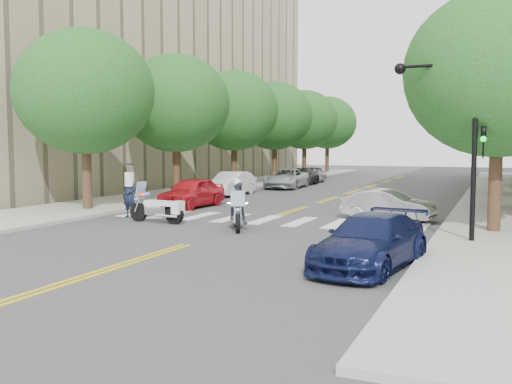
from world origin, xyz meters
The scene contains 27 objects.
ground centered at (0.00, 0.00, 0.00)m, with size 140.00×140.00×0.00m, color #38383A.
sidewalk_left centered at (-9.50, 22.00, 0.07)m, with size 5.00×60.00×0.15m, color #9E9991.
sidewalk_right centered at (9.50, 22.00, 0.07)m, with size 5.00×60.00×0.15m, color #9E9991.
building_left centered at (-26.00, 26.00, 12.00)m, with size 26.00×44.00×24.00m, color tan.
tree_l_0 centered at (-8.80, 6.00, 5.55)m, with size 6.40×6.40×8.45m.
tree_l_1 centered at (-8.80, 14.00, 5.55)m, with size 6.40×6.40×8.45m.
tree_l_2 centered at (-8.80, 22.00, 5.55)m, with size 6.40×6.40×8.45m.
tree_l_3 centered at (-8.80, 30.00, 5.55)m, with size 6.40×6.40×8.45m.
tree_l_4 centered at (-8.80, 38.00, 5.55)m, with size 6.40×6.40×8.45m.
tree_l_5 centered at (-8.80, 46.00, 5.55)m, with size 6.40×6.40×8.45m.
tree_r_0 centered at (8.80, 6.00, 5.55)m, with size 6.40×6.40×8.45m.
tree_r_1 centered at (8.80, 14.00, 5.55)m, with size 6.40×6.40×8.45m.
tree_r_2 centered at (8.80, 22.00, 5.55)m, with size 6.40×6.40×8.45m.
tree_r_3 centered at (8.80, 30.00, 5.55)m, with size 6.40×6.40×8.45m.
tree_r_4 centered at (8.80, 38.00, 5.55)m, with size 6.40×6.40×8.45m.
tree_r_5 centered at (8.80, 46.00, 5.55)m, with size 6.40×6.40×8.45m.
traffic_signal_pole centered at (7.72, 3.50, 3.72)m, with size 2.82×0.42×6.00m.
motorcycle_police centered at (0.06, 3.66, 0.84)m, with size 1.28×2.17×1.89m.
motorcycle_parked centered at (-3.47, 3.98, 0.57)m, with size 2.55×0.66×1.64m.
officer_standing centered at (-5.66, 4.94, 0.94)m, with size 0.69×0.45×1.88m, color #161D33.
convertible centered at (4.71, 8.50, 0.63)m, with size 1.34×3.83×1.26m, color #B2B2B4.
sedan_blue centered at (6.00, -1.01, 0.68)m, with size 1.91×4.69×1.36m, color #0E143A.
parked_car_a centered at (-5.20, 9.50, 0.75)m, with size 1.77×4.41×1.50m, color red.
parked_car_b centered at (-6.30, 16.34, 0.73)m, with size 1.54×4.42×1.46m, color white.
parked_car_c centered at (-5.20, 23.18, 0.71)m, with size 2.36×5.11×1.42m, color #A4A8AC.
parked_car_d centered at (-5.20, 26.53, 0.66)m, with size 1.85×4.55×1.32m, color black.
parked_car_e centered at (-5.36, 29.50, 0.69)m, with size 1.63×4.05×1.38m, color gray.
Camera 1 is at (8.96, -15.29, 3.12)m, focal length 40.00 mm.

